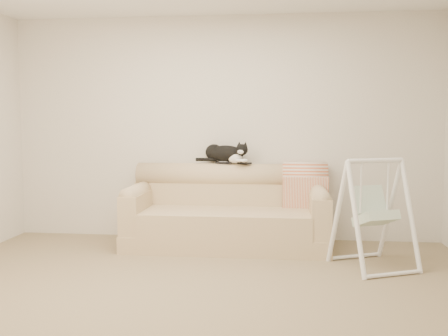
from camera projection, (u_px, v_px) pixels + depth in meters
name	position (u px, v px, depth m)	size (l,w,h in m)	color
ground_plane	(196.00, 294.00, 3.97)	(5.00, 5.00, 0.00)	#7D6B4D
room_shell	(195.00, 101.00, 3.84)	(5.04, 4.04, 2.60)	beige
sofa	(228.00, 214.00, 5.53)	(2.20, 0.93, 0.90)	tan
remote_a	(223.00, 163.00, 5.72)	(0.19, 0.08, 0.03)	black
remote_b	(245.00, 163.00, 5.68)	(0.17, 0.13, 0.02)	black
tuxedo_cat	(225.00, 153.00, 5.74)	(0.63, 0.39, 0.25)	black
throw_blanket	(305.00, 180.00, 5.63)	(0.50, 0.38, 0.58)	#C9592D
baby_swing	(373.00, 213.00, 4.68)	(0.85, 0.87, 1.04)	white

